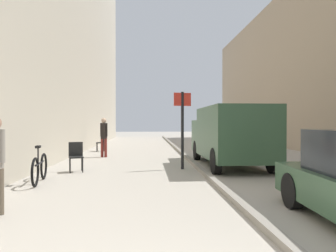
% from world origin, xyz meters
% --- Properties ---
extents(ground_plane, '(80.00, 80.00, 0.00)m').
position_xyz_m(ground_plane, '(0.00, 12.00, 0.00)').
color(ground_plane, '#A8A093').
extents(kerb_strip, '(0.16, 40.00, 0.12)m').
position_xyz_m(kerb_strip, '(1.58, 12.00, 0.06)').
color(kerb_strip, gray).
rests_on(kerb_strip, ground_plane).
extents(pedestrian_main_foreground, '(0.34, 0.26, 1.78)m').
position_xyz_m(pedestrian_main_foreground, '(-2.11, 12.41, 1.03)').
color(pedestrian_main_foreground, maroon).
rests_on(pedestrian_main_foreground, ground_plane).
extents(delivery_van, '(2.01, 5.21, 2.11)m').
position_xyz_m(delivery_van, '(2.84, 9.32, 1.15)').
color(delivery_van, '#335138').
rests_on(delivery_van, ground_plane).
extents(street_sign_post, '(0.59, 0.15, 2.60)m').
position_xyz_m(street_sign_post, '(1.04, 8.63, 1.55)').
color(street_sign_post, black).
rests_on(street_sign_post, ground_plane).
extents(bicycle_leaning, '(0.30, 1.76, 0.98)m').
position_xyz_m(bicycle_leaning, '(-2.92, 6.52, 0.38)').
color(bicycle_leaning, black).
rests_on(bicycle_leaning, ground_plane).
extents(cafe_chair_near_window, '(0.46, 0.46, 0.94)m').
position_xyz_m(cafe_chair_near_window, '(-2.62, 15.33, 0.55)').
color(cafe_chair_near_window, black).
rests_on(cafe_chair_near_window, ground_plane).
extents(cafe_chair_by_doorway, '(0.55, 0.55, 0.94)m').
position_xyz_m(cafe_chair_by_doorway, '(-2.41, 8.32, 0.55)').
color(cafe_chair_by_doorway, black).
rests_on(cafe_chair_by_doorway, ground_plane).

